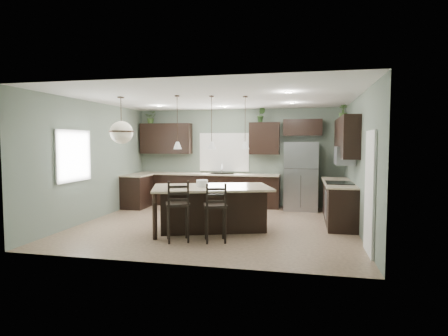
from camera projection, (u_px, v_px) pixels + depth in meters
ground at (216, 225)px, 8.35m from camera, size 6.00×6.00×0.00m
pantry_door at (370, 193)px, 6.14m from camera, size 0.04×0.82×2.04m
window_back at (224, 152)px, 10.99m from camera, size 1.35×0.02×1.00m
window_left at (73, 156)px, 8.09m from camera, size 0.02×1.10×1.00m
left_return_cabs at (137, 192)px, 10.54m from camera, size 0.60×0.90×0.90m
left_return_countertop at (137, 175)px, 10.51m from camera, size 0.66×0.96×0.04m
back_lower_cabs at (207, 190)px, 10.89m from camera, size 4.20×0.60×0.90m
back_countertop at (207, 174)px, 10.83m from camera, size 4.20×0.66×0.04m
sink_inset at (222, 174)px, 10.74m from camera, size 0.70×0.45×0.01m
faucet at (222, 169)px, 10.70m from camera, size 0.02×0.02×0.28m
back_upper_left at (166, 139)px, 11.18m from camera, size 1.55×0.34×0.90m
back_upper_right at (265, 138)px, 10.56m from camera, size 0.85×0.34×0.90m
fridge_header at (303, 127)px, 10.32m from camera, size 1.05×0.34×0.45m
right_lower_cabs at (339, 203)px, 8.60m from camera, size 0.60×2.35×0.90m
right_countertop at (338, 183)px, 8.57m from camera, size 0.66×2.35×0.04m
cooktop at (339, 183)px, 8.30m from camera, size 0.58×0.75×0.02m
wall_oven_front at (326, 204)px, 8.40m from camera, size 0.01×0.72×0.60m
right_upper_cabs at (346, 138)px, 8.47m from camera, size 0.34×2.35×0.90m
microwave at (345, 156)px, 8.24m from camera, size 0.40×0.75×0.40m
refrigerator at (301, 176)px, 10.16m from camera, size 0.90×0.74×1.85m
kitchen_island at (212, 208)px, 7.81m from camera, size 2.71×2.06×0.92m
serving_dish at (202, 183)px, 7.75m from camera, size 0.24×0.24×0.14m
bar_stool_left at (178, 211)px, 6.93m from camera, size 0.56×0.56×1.15m
bar_stool_center at (215, 212)px, 6.91m from camera, size 0.52×0.52×1.11m
pendant_left at (177, 122)px, 7.61m from camera, size 0.17×0.17×1.10m
pendant_center at (212, 123)px, 7.68m from camera, size 0.17×0.17×1.10m
pendant_right at (245, 123)px, 7.76m from camera, size 0.17×0.17×1.10m
chandelier at (121, 120)px, 7.86m from camera, size 0.52×0.52×0.99m
plant_back_left at (151, 118)px, 11.21m from camera, size 0.39×0.36×0.36m
plant_back_right at (261, 115)px, 10.50m from camera, size 0.24×0.20×0.42m
plant_right_wall at (343, 112)px, 8.93m from camera, size 0.24×0.24×0.35m
room_shell at (216, 149)px, 8.23m from camera, size 6.00×6.00×6.00m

